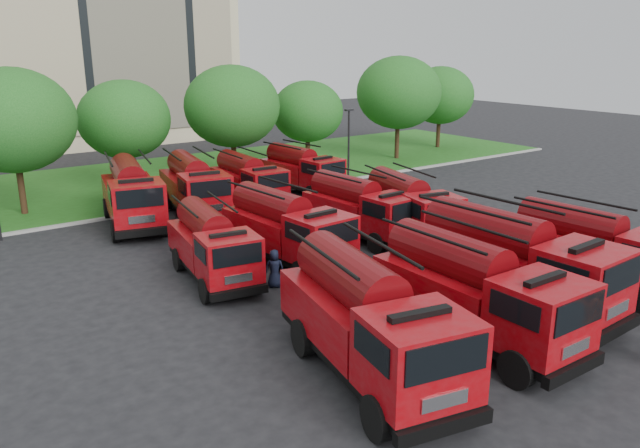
# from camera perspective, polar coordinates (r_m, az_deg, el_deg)

# --- Properties ---
(ground) EXTENTS (140.00, 140.00, 0.00)m
(ground) POSITION_cam_1_polar(r_m,az_deg,el_deg) (23.51, 5.93, -7.47)
(ground) COLOR black
(ground) RESTS_ON ground
(lawn) EXTENTS (70.00, 16.00, 0.12)m
(lawn) POSITION_cam_1_polar(r_m,az_deg,el_deg) (45.30, -16.61, 3.67)
(lawn) COLOR #1E4C14
(lawn) RESTS_ON ground
(curb) EXTENTS (70.00, 0.30, 0.14)m
(curb) POSITION_cam_1_polar(r_m,az_deg,el_deg) (37.94, -12.40, 1.62)
(curb) COLOR gray
(curb) RESTS_ON ground
(apartment_building) EXTENTS (30.00, 14.18, 25.00)m
(apartment_building) POSITION_cam_1_polar(r_m,az_deg,el_deg) (65.98, -22.70, 17.77)
(apartment_building) COLOR beige
(apartment_building) RESTS_ON ground
(tree_2) EXTENTS (6.72, 6.72, 8.22)m
(tree_2) POSITION_cam_1_polar(r_m,az_deg,el_deg) (38.15, -26.32, 8.49)
(tree_2) COLOR #382314
(tree_2) RESTS_ON ground
(tree_3) EXTENTS (5.88, 5.88, 7.19)m
(tree_3) POSITION_cam_1_polar(r_m,az_deg,el_deg) (42.37, -17.46, 9.12)
(tree_3) COLOR #382314
(tree_3) RESTS_ON ground
(tree_4) EXTENTS (6.55, 6.55, 8.01)m
(tree_4) POSITION_cam_1_polar(r_m,az_deg,el_deg) (43.72, -8.04, 10.61)
(tree_4) COLOR #382314
(tree_4) RESTS_ON ground
(tree_5) EXTENTS (5.46, 5.46, 6.68)m
(tree_5) POSITION_cam_1_polar(r_m,az_deg,el_deg) (48.32, -1.14, 10.25)
(tree_5) COLOR #382314
(tree_5) RESTS_ON ground
(tree_6) EXTENTS (6.89, 6.89, 8.42)m
(tree_6) POSITION_cam_1_polar(r_m,az_deg,el_deg) (52.09, 7.21, 11.83)
(tree_6) COLOR #382314
(tree_6) RESTS_ON ground
(tree_7) EXTENTS (6.05, 6.05, 7.39)m
(tree_7) POSITION_cam_1_polar(r_m,az_deg,el_deg) (58.49, 10.93, 11.48)
(tree_7) COLOR #382314
(tree_7) RESTS_ON ground
(lamp_post_1) EXTENTS (0.60, 0.25, 5.11)m
(lamp_post_1) POSITION_cam_1_polar(r_m,az_deg,el_deg) (42.91, 2.64, 7.51)
(lamp_post_1) COLOR black
(lamp_post_1) RESTS_ON ground
(fire_truck_0) EXTENTS (4.20, 8.10, 3.52)m
(fire_truck_0) POSITION_cam_1_polar(r_m,az_deg,el_deg) (18.12, 4.47, -8.79)
(fire_truck_0) COLOR black
(fire_truck_0) RESTS_ON ground
(fire_truck_1) EXTENTS (2.85, 7.54, 3.41)m
(fire_truck_1) POSITION_cam_1_polar(r_m,az_deg,el_deg) (20.76, 13.95, -6.04)
(fire_truck_1) COLOR black
(fire_truck_1) RESTS_ON ground
(fire_truck_2) EXTENTS (3.17, 8.04, 3.61)m
(fire_truck_2) POSITION_cam_1_polar(r_m,az_deg,el_deg) (23.49, 17.25, -3.39)
(fire_truck_2) COLOR black
(fire_truck_2) RESTS_ON ground
(fire_truck_3) EXTENTS (2.92, 7.08, 3.16)m
(fire_truck_3) POSITION_cam_1_polar(r_m,az_deg,el_deg) (26.86, 23.78, -2.13)
(fire_truck_3) COLOR black
(fire_truck_3) RESTS_ON ground
(fire_truck_4) EXTENTS (3.19, 6.67, 2.91)m
(fire_truck_4) POSITION_cam_1_polar(r_m,az_deg,el_deg) (25.86, -9.84, -1.90)
(fire_truck_4) COLOR black
(fire_truck_4) RESTS_ON ground
(fire_truck_5) EXTENTS (2.95, 7.18, 3.20)m
(fire_truck_5) POSITION_cam_1_polar(r_m,az_deg,el_deg) (27.27, -3.10, -0.40)
(fire_truck_5) COLOR black
(fire_truck_5) RESTS_ON ground
(fire_truck_6) EXTENTS (2.72, 6.75, 3.02)m
(fire_truck_6) POSITION_cam_1_polar(r_m,az_deg,el_deg) (31.02, 3.59, 1.48)
(fire_truck_6) COLOR black
(fire_truck_6) RESTS_ON ground
(fire_truck_7) EXTENTS (3.80, 7.10, 3.08)m
(fire_truck_7) POSITION_cam_1_polar(r_m,az_deg,el_deg) (31.42, 8.07, 1.59)
(fire_truck_7) COLOR black
(fire_truck_7) RESTS_ON ground
(fire_truck_8) EXTENTS (4.20, 7.83, 3.39)m
(fire_truck_8) POSITION_cam_1_polar(r_m,az_deg,el_deg) (34.46, -16.81, 2.63)
(fire_truck_8) COLOR black
(fire_truck_8) RESTS_ON ground
(fire_truck_9) EXTENTS (3.74, 7.52, 3.27)m
(fire_truck_9) POSITION_cam_1_polar(r_m,az_deg,el_deg) (35.78, -11.44, 3.40)
(fire_truck_9) COLOR black
(fire_truck_9) RESTS_ON ground
(fire_truck_10) EXTENTS (2.68, 6.64, 2.97)m
(fire_truck_10) POSITION_cam_1_polar(r_m,az_deg,el_deg) (37.61, -6.61, 4.00)
(fire_truck_10) COLOR black
(fire_truck_10) RESTS_ON ground
(fire_truck_11) EXTENTS (2.74, 6.60, 2.94)m
(fire_truck_11) POSITION_cam_1_polar(r_m,az_deg,el_deg) (40.60, -1.73, 4.99)
(fire_truck_11) COLOR black
(fire_truck_11) RESTS_ON ground
(firefighter_3) EXTENTS (1.10, 0.81, 1.53)m
(firefighter_3) POSITION_cam_1_polar(r_m,az_deg,el_deg) (28.83, 25.02, -4.41)
(firefighter_3) COLOR black
(firefighter_3) RESTS_ON ground
(firefighter_4) EXTENTS (0.91, 0.85, 1.56)m
(firefighter_4) POSITION_cam_1_polar(r_m,az_deg,el_deg) (25.18, -4.14, -5.76)
(firefighter_4) COLOR black
(firefighter_4) RESTS_ON ground
(firefighter_5) EXTENTS (1.65, 1.11, 1.64)m
(firefighter_5) POSITION_cam_1_polar(r_m,az_deg,el_deg) (32.77, 5.60, -0.52)
(firefighter_5) COLOR #B3310D
(firefighter_5) RESTS_ON ground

